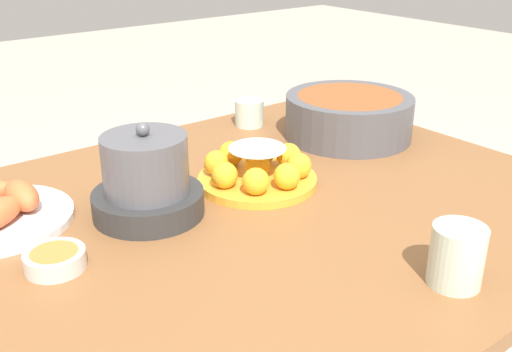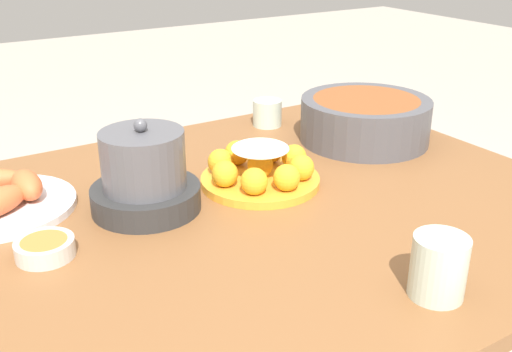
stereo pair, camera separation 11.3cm
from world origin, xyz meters
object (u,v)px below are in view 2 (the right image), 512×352
(cake_plate, at_px, (261,169))
(cup_near, at_px, (439,267))
(sauce_bowl, at_px, (45,248))
(warming_pot, at_px, (145,176))
(dining_table, at_px, (252,252))
(cup_far, at_px, (267,113))
(serving_bowl, at_px, (365,119))

(cake_plate, height_order, cup_near, cup_near)
(sauce_bowl, bearing_deg, cake_plate, 7.42)
(cup_near, bearing_deg, warming_pot, 117.13)
(dining_table, xyz_separation_m, warming_pot, (-0.17, 0.10, 0.16))
(cake_plate, xyz_separation_m, cup_far, (0.21, 0.30, 0.00))
(cup_far, relative_size, warming_pot, 0.37)
(cake_plate, xyz_separation_m, serving_bowl, (0.35, 0.09, 0.02))
(dining_table, distance_m, cake_plate, 0.17)
(sauce_bowl, xyz_separation_m, warming_pot, (0.20, 0.07, 0.05))
(dining_table, relative_size, cake_plate, 5.17)
(dining_table, xyz_separation_m, serving_bowl, (0.42, 0.16, 0.15))
(cake_plate, bearing_deg, cup_near, -89.38)
(dining_table, distance_m, cup_far, 0.49)
(serving_bowl, relative_size, cup_near, 3.31)
(dining_table, xyz_separation_m, sauce_bowl, (-0.37, 0.02, 0.11))
(cup_far, height_order, warming_pot, warming_pot)
(serving_bowl, height_order, warming_pot, warming_pot)
(dining_table, distance_m, cup_near, 0.41)
(serving_bowl, distance_m, warming_pot, 0.59)
(dining_table, bearing_deg, sauce_bowl, 176.48)
(cup_far, bearing_deg, dining_table, -126.38)
(cake_plate, xyz_separation_m, sauce_bowl, (-0.44, -0.06, -0.02))
(warming_pot, bearing_deg, serving_bowl, 6.76)
(serving_bowl, xyz_separation_m, warming_pot, (-0.58, -0.07, 0.01))
(cup_near, distance_m, warming_pot, 0.53)
(dining_table, relative_size, serving_bowl, 4.06)
(dining_table, xyz_separation_m, cup_near, (0.07, -0.37, 0.14))
(sauce_bowl, xyz_separation_m, cup_far, (0.65, 0.36, 0.02))
(cup_near, bearing_deg, sauce_bowl, 137.97)
(cup_far, bearing_deg, sauce_bowl, -150.97)
(cup_far, distance_m, warming_pot, 0.53)
(dining_table, height_order, sauce_bowl, sauce_bowl)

